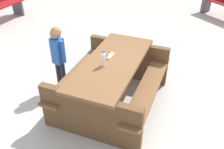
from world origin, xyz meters
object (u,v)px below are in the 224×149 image
(soda_bottle, at_px, (103,59))
(hotdog_tray, at_px, (108,55))
(child_in_coat, at_px, (58,51))
(picnic_table, at_px, (112,79))

(soda_bottle, distance_m, hotdog_tray, 0.28)
(hotdog_tray, height_order, child_in_coat, child_in_coat)
(soda_bottle, bearing_deg, hotdog_tray, 5.30)
(soda_bottle, height_order, hotdog_tray, soda_bottle)
(soda_bottle, relative_size, child_in_coat, 0.22)
(soda_bottle, bearing_deg, picnic_table, -26.41)
(picnic_table, relative_size, soda_bottle, 7.59)
(picnic_table, height_order, hotdog_tray, hotdog_tray)
(picnic_table, distance_m, hotdog_tray, 0.37)
(hotdog_tray, relative_size, child_in_coat, 0.17)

